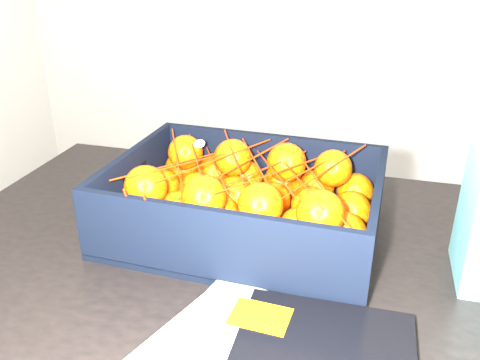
% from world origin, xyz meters
% --- Properties ---
extents(table, '(1.23, 0.84, 0.75)m').
position_xyz_m(table, '(-0.24, 0.34, 0.65)').
color(table, black).
rests_on(table, ground).
extents(produce_crate, '(0.43, 0.32, 0.12)m').
position_xyz_m(produce_crate, '(-0.33, 0.43, 0.79)').
color(produce_crate, brown).
rests_on(produce_crate, table).
extents(clementine_heap, '(0.41, 0.31, 0.12)m').
position_xyz_m(clementine_heap, '(-0.33, 0.43, 0.81)').
color(clementine_heap, '#F35705').
rests_on(clementine_heap, produce_crate).
extents(mesh_net, '(0.36, 0.29, 0.09)m').
position_xyz_m(mesh_net, '(-0.34, 0.42, 0.87)').
color(mesh_net, red).
rests_on(mesh_net, clementine_heap).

